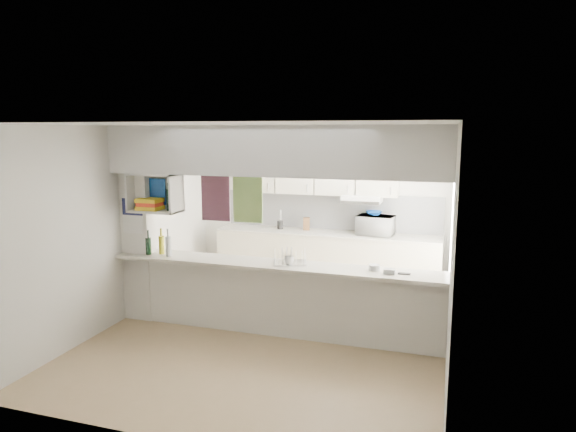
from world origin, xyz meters
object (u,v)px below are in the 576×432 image
at_px(dish_rack, 290,257).
at_px(wine_bottles, 160,245).
at_px(microwave, 376,225).
at_px(bowl, 374,213).

height_order(dish_rack, wine_bottles, wine_bottles).
distance_m(microwave, dish_rack, 2.20).
height_order(microwave, bowl, bowl).
bearing_deg(bowl, dish_rack, -109.00).
bearing_deg(dish_rack, wine_bottles, 164.71).
bearing_deg(wine_bottles, bowl, 41.47).
xyz_separation_m(bowl, dish_rack, (-0.72, -2.10, -0.26)).
xyz_separation_m(microwave, bowl, (-0.04, 0.04, 0.19)).
bearing_deg(bowl, microwave, -47.89).
xyz_separation_m(bowl, wine_bottles, (-2.49, -2.20, -0.21)).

